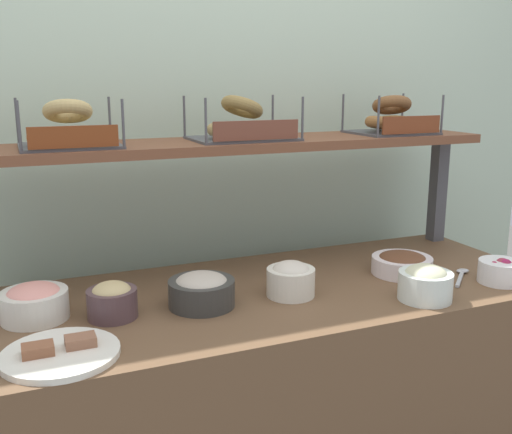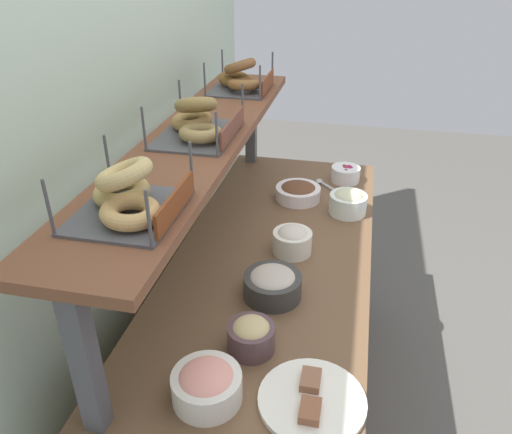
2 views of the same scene
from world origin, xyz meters
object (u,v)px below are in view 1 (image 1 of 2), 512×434
(bowl_tuna_salad, at_px, (202,290))
(bowl_chocolate_spread, at_px, (402,263))
(bagel_basket_sesame, at_px, (69,131))
(bowl_hummus, at_px, (112,300))
(bagel_basket_everything, at_px, (242,126))
(bowl_scallion_spread, at_px, (425,283))
(bagel_basket_cinnamon_raisin, at_px, (391,120))
(bowl_beet_salad, at_px, (501,271))
(bowl_potato_salad, at_px, (291,279))
(serving_plate_white, at_px, (60,353))
(bowl_lox_spread, at_px, (34,302))
(serving_spoon_near_plate, at_px, (461,275))

(bowl_tuna_salad, distance_m, bowl_chocolate_spread, 0.69)
(bagel_basket_sesame, bearing_deg, bowl_hummus, -79.23)
(bowl_hummus, xyz_separation_m, bagel_basket_everything, (0.49, 0.29, 0.43))
(bowl_scallion_spread, xyz_separation_m, bagel_basket_everything, (-0.37, 0.51, 0.42))
(bowl_chocolate_spread, distance_m, bagel_basket_cinnamon_raisin, 0.54)
(bagel_basket_sesame, distance_m, bagel_basket_everything, 0.54)
(bagel_basket_sesame, bearing_deg, bowl_tuna_salad, -44.86)
(bowl_beet_salad, xyz_separation_m, bowl_potato_salad, (-0.66, 0.15, 0.01))
(bowl_beet_salad, xyz_separation_m, serving_plate_white, (-1.32, 0.00, -0.03))
(bowl_tuna_salad, relative_size, bagel_basket_cinnamon_raisin, 0.67)
(bowl_scallion_spread, bearing_deg, bowl_beet_salad, 5.00)
(bowl_scallion_spread, distance_m, bagel_basket_everything, 0.76)
(bowl_potato_salad, bearing_deg, bowl_lox_spread, 171.48)
(bowl_tuna_salad, height_order, bagel_basket_cinnamon_raisin, bagel_basket_cinnamon_raisin)
(bagel_basket_everything, distance_m, bagel_basket_cinnamon_raisin, 0.58)
(bowl_potato_salad, height_order, bowl_lox_spread, bowl_potato_salad)
(bowl_chocolate_spread, distance_m, serving_plate_white, 1.11)
(bowl_chocolate_spread, bearing_deg, bowl_potato_salad, -174.76)
(bowl_tuna_salad, bearing_deg, bagel_basket_cinnamon_raisin, 20.05)
(bowl_beet_salad, distance_m, bagel_basket_sesame, 1.38)
(bowl_beet_salad, xyz_separation_m, serving_spoon_near_plate, (-0.07, 0.09, -0.03))
(bagel_basket_sesame, bearing_deg, bowl_beet_salad, -21.19)
(bowl_hummus, distance_m, bowl_scallion_spread, 0.88)
(bagel_basket_sesame, bearing_deg, bowl_potato_salad, -29.51)
(bowl_lox_spread, distance_m, serving_spoon_near_plate, 1.30)
(bowl_beet_salad, distance_m, bowl_lox_spread, 1.39)
(bowl_scallion_spread, relative_size, bagel_basket_sesame, 0.55)
(bowl_tuna_salad, height_order, bowl_chocolate_spread, bowl_tuna_salad)
(bowl_tuna_salad, xyz_separation_m, serving_spoon_near_plate, (0.85, -0.09, -0.04))
(bowl_potato_salad, distance_m, bowl_scallion_spread, 0.39)
(bagel_basket_sesame, relative_size, bagel_basket_cinnamon_raisin, 1.02)
(bowl_potato_salad, xyz_separation_m, bowl_scallion_spread, (0.34, -0.18, 0.00))
(bowl_potato_salad, relative_size, serving_spoon_near_plate, 0.99)
(bowl_lox_spread, height_order, bowl_scallion_spread, bowl_scallion_spread)
(bowl_chocolate_spread, height_order, bowl_potato_salad, bowl_potato_salad)
(bowl_hummus, relative_size, bowl_potato_salad, 0.94)
(serving_plate_white, bearing_deg, bowl_beet_salad, -0.09)
(bagel_basket_cinnamon_raisin, bearing_deg, serving_plate_white, -158.74)
(bowl_tuna_salad, distance_m, bowl_beet_salad, 0.94)
(bowl_potato_salad, bearing_deg, bagel_basket_everything, 94.24)
(serving_spoon_near_plate, bearing_deg, bowl_tuna_salad, 174.27)
(bowl_potato_salad, bearing_deg, bagel_basket_sesame, 150.49)
(bowl_chocolate_spread, bearing_deg, bowl_beet_salad, -39.73)
(bowl_beet_salad, distance_m, bowl_scallion_spread, 0.31)
(bowl_lox_spread, relative_size, bowl_scallion_spread, 1.14)
(bowl_potato_salad, height_order, serving_spoon_near_plate, bowl_potato_salad)
(bagel_basket_cinnamon_raisin, bearing_deg, bowl_beet_salad, -78.14)
(bowl_tuna_salad, distance_m, bagel_basket_sesame, 0.60)
(bowl_scallion_spread, bearing_deg, bowl_chocolate_spread, 69.70)
(bowl_tuna_salad, bearing_deg, bowl_scallion_spread, -18.42)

